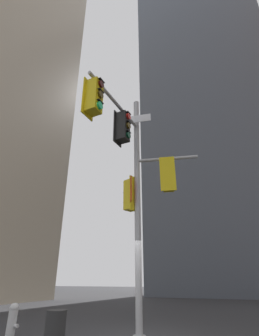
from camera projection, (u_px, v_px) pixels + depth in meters
name	position (u px, v px, depth m)	size (l,w,h in m)	color
building_mid_block	(211.00, 126.00, 37.10)	(16.28, 16.28, 44.61)	#4C5460
signal_pole_assembly	(133.00, 167.00, 7.76)	(2.49, 3.40, 7.56)	#B2B2B5
fire_hydrant	(12.00, 322.00, 6.34)	(0.33, 0.23, 0.91)	silver
trash_bin	(55.00, 331.00, 5.59)	(0.46, 0.46, 0.82)	#2D2D2D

